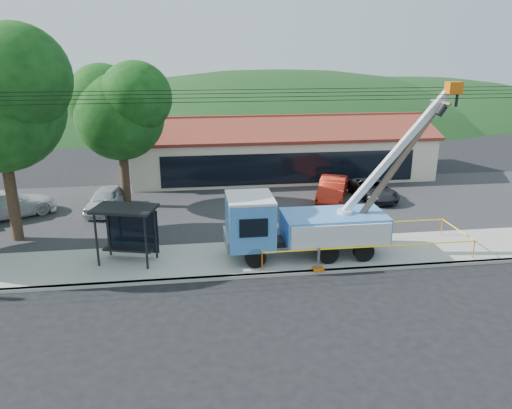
{
  "coord_description": "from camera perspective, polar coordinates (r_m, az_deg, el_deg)",
  "views": [
    {
      "loc": [
        -3.01,
        -17.6,
        9.73
      ],
      "look_at": [
        0.07,
        5.0,
        2.42
      ],
      "focal_mm": 35.0,
      "sensor_mm": 36.0,
      "label": 1
    }
  ],
  "objects": [
    {
      "name": "sidewalk",
      "position": [
        23.85,
        0.15,
        -6.1
      ],
      "size": [
        60.0,
        4.0,
        0.15
      ],
      "primitive_type": "cube",
      "color": "#A5A39A",
      "rests_on": "ground"
    },
    {
      "name": "leaning_pole",
      "position": [
        24.15,
        15.81,
        4.45
      ],
      "size": [
        5.28,
        1.75,
        7.93
      ],
      "color": "brown",
      "rests_on": "ground"
    },
    {
      "name": "hill_center",
      "position": [
        74.39,
        2.42,
        10.25
      ],
      "size": [
        89.6,
        64.0,
        32.0
      ],
      "primitive_type": "ellipsoid",
      "color": "#143814",
      "rests_on": "ground"
    },
    {
      "name": "car_red",
      "position": [
        32.69,
        8.67,
        0.25
      ],
      "size": [
        3.26,
        4.92,
        1.53
      ],
      "primitive_type": "imported",
      "rotation": [
        0.0,
        0.0,
        -0.39
      ],
      "color": "#A61E10",
      "rests_on": "ground"
    },
    {
      "name": "hill_west",
      "position": [
        74.22,
        -17.23,
        9.47
      ],
      "size": [
        78.4,
        56.0,
        28.0
      ],
      "primitive_type": "ellipsoid",
      "color": "#143814",
      "rests_on": "ground"
    },
    {
      "name": "tree_lot",
      "position": [
        31.06,
        -15.37,
        10.65
      ],
      "size": [
        6.3,
        5.6,
        8.94
      ],
      "color": "#332316",
      "rests_on": "ground"
    },
    {
      "name": "bus_shelter",
      "position": [
        23.46,
        -14.53,
        -1.82
      ],
      "size": [
        3.09,
        2.38,
        2.64
      ],
      "rotation": [
        0.0,
        0.0,
        -0.28
      ],
      "color": "black",
      "rests_on": "ground"
    },
    {
      "name": "ground",
      "position": [
        20.33,
        1.73,
        -10.82
      ],
      "size": [
        120.0,
        120.0,
        0.0
      ],
      "primitive_type": "plane",
      "color": "black",
      "rests_on": "ground"
    },
    {
      "name": "curb",
      "position": [
        22.14,
        0.84,
        -8.08
      ],
      "size": [
        60.0,
        0.25,
        0.15
      ],
      "primitive_type": "cube",
      "color": "#A5A39A",
      "rests_on": "ground"
    },
    {
      "name": "car_dark",
      "position": [
        33.66,
        13.18,
        0.5
      ],
      "size": [
        2.4,
        4.59,
        1.23
      ],
      "primitive_type": "imported",
      "rotation": [
        0.0,
        0.0,
        0.08
      ],
      "color": "black",
      "rests_on": "ground"
    },
    {
      "name": "strip_mall",
      "position": [
        39.02,
        2.76,
        6.16
      ],
      "size": [
        22.5,
        8.53,
        4.67
      ],
      "color": "beige",
      "rests_on": "ground"
    },
    {
      "name": "car_silver",
      "position": [
        31.67,
        -16.62,
        -0.88
      ],
      "size": [
        2.45,
        4.53,
        1.47
      ],
      "primitive_type": "imported",
      "rotation": [
        0.0,
        0.0,
        -0.17
      ],
      "color": "#B5B9BD",
      "rests_on": "ground"
    },
    {
      "name": "hill_east",
      "position": [
        80.34,
        16.83,
        10.08
      ],
      "size": [
        72.8,
        52.0,
        26.0
      ],
      "primitive_type": "ellipsoid",
      "color": "#143814",
      "rests_on": "ground"
    },
    {
      "name": "parking_lot",
      "position": [
        31.29,
        -1.86,
        -0.25
      ],
      "size": [
        60.0,
        12.0,
        0.1
      ],
      "primitive_type": "cube",
      "color": "#28282B",
      "rests_on": "ground"
    },
    {
      "name": "caution_tape",
      "position": [
        24.71,
        11.8,
        -3.74
      ],
      "size": [
        10.11,
        3.13,
        0.9
      ],
      "color": "#D05D0B",
      "rests_on": "ground"
    },
    {
      "name": "utility_truck",
      "position": [
        23.51,
        5.2,
        -2.15
      ],
      "size": [
        10.64,
        4.05,
        8.02
      ],
      "color": "black",
      "rests_on": "ground"
    },
    {
      "name": "car_white",
      "position": [
        32.73,
        -26.38,
        -1.43
      ],
      "size": [
        5.73,
        4.57,
        1.56
      ],
      "primitive_type": "imported",
      "rotation": [
        0.0,
        0.0,
        2.09
      ],
      "color": "silver",
      "rests_on": "ground"
    }
  ]
}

